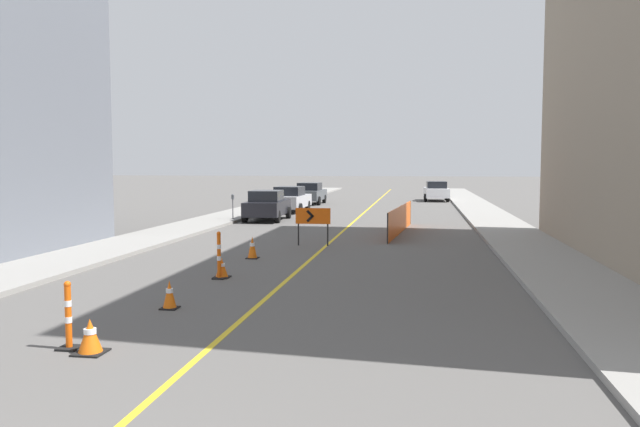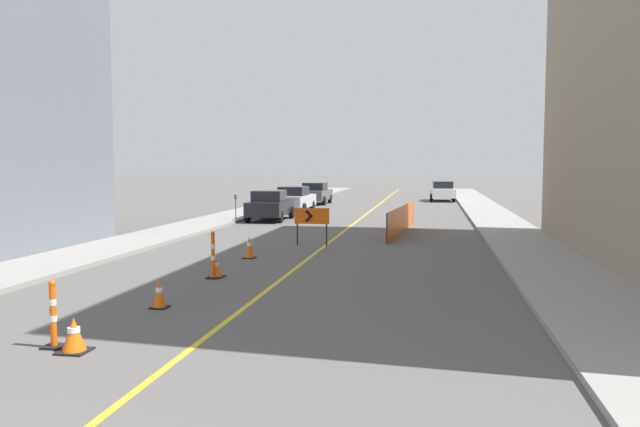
{
  "view_description": "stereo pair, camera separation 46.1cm",
  "coord_description": "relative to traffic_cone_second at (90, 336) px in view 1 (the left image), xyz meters",
  "views": [
    {
      "loc": [
        3.33,
        -2.89,
        2.97
      ],
      "look_at": [
        -0.58,
        21.56,
        1.0
      ],
      "focal_mm": 35.0,
      "sensor_mm": 36.0,
      "label": 1
    },
    {
      "loc": [
        3.78,
        -2.82,
        2.97
      ],
      "look_at": [
        -0.58,
        21.56,
        1.0
      ],
      "focal_mm": 35.0,
      "sensor_mm": 36.0,
      "label": 2
    }
  ],
  "objects": [
    {
      "name": "lane_stripe",
      "position": [
        1.75,
        29.57,
        -0.27
      ],
      "size": [
        0.12,
        71.14,
        0.01
      ],
      "color": "gold",
      "rests_on": "ground_plane"
    },
    {
      "name": "sidewalk_left",
      "position": [
        -5.4,
        29.57,
        -0.21
      ],
      "size": [
        2.66,
        71.14,
        0.13
      ],
      "color": "gray",
      "rests_on": "ground_plane"
    },
    {
      "name": "sidewalk_right",
      "position": [
        8.9,
        29.57,
        -0.21
      ],
      "size": [
        2.66,
        71.14,
        0.13
      ],
      "color": "gray",
      "rests_on": "ground_plane"
    },
    {
      "name": "traffic_cone_second",
      "position": [
        0.0,
        0.0,
        0.0
      ],
      "size": [
        0.47,
        0.47,
        0.56
      ],
      "color": "black",
      "rests_on": "ground_plane"
    },
    {
      "name": "traffic_cone_third",
      "position": [
        0.03,
        3.08,
        0.02
      ],
      "size": [
        0.35,
        0.35,
        0.59
      ],
      "color": "black",
      "rests_on": "ground_plane"
    },
    {
      "name": "traffic_cone_fourth",
      "position": [
        -0.01,
        6.62,
        -0.01
      ],
      "size": [
        0.41,
        0.41,
        0.53
      ],
      "color": "black",
      "rests_on": "ground_plane"
    },
    {
      "name": "traffic_cone_fifth",
      "position": [
        -0.1,
        9.98,
        0.07
      ],
      "size": [
        0.37,
        0.37,
        0.7
      ],
      "color": "black",
      "rests_on": "ground_plane"
    },
    {
      "name": "delineator_post_front",
      "position": [
        -0.46,
        0.16,
        0.2
      ],
      "size": [
        0.33,
        0.33,
        1.11
      ],
      "color": "black",
      "rests_on": "ground_plane"
    },
    {
      "name": "delineator_post_rear",
      "position": [
        -0.02,
        6.46,
        0.26
      ],
      "size": [
        0.31,
        0.31,
        1.24
      ],
      "color": "black",
      "rests_on": "ground_plane"
    },
    {
      "name": "arrow_barricade_primary",
      "position": [
        1.27,
        13.31,
        0.74
      ],
      "size": [
        1.27,
        0.1,
        1.38
      ],
      "rotation": [
        0.0,
        0.0,
        0.03
      ],
      "color": "#EF560C",
      "rests_on": "ground_plane"
    },
    {
      "name": "safety_mesh_fence",
      "position": [
        4.29,
        18.11,
        0.31
      ],
      "size": [
        0.77,
        7.92,
        1.16
      ],
      "rotation": [
        0.0,
        0.0,
        1.48
      ],
      "color": "#EF560C",
      "rests_on": "ground_plane"
    },
    {
      "name": "parked_car_curb_near",
      "position": [
        -2.83,
        22.97,
        0.53
      ],
      "size": [
        2.0,
        4.38,
        1.59
      ],
      "rotation": [
        0.0,
        0.0,
        0.05
      ],
      "color": "black",
      "rests_on": "ground_plane"
    },
    {
      "name": "parked_car_curb_mid",
      "position": [
        -2.81,
        28.76,
        0.53
      ],
      "size": [
        1.96,
        4.36,
        1.59
      ],
      "rotation": [
        0.0,
        0.0,
        -0.04
      ],
      "color": "#B7B7BC",
      "rests_on": "ground_plane"
    },
    {
      "name": "parked_car_curb_far",
      "position": [
        -2.94,
        36.63,
        0.53
      ],
      "size": [
        1.95,
        4.34,
        1.59
      ],
      "rotation": [
        0.0,
        0.0,
        -0.03
      ],
      "color": "#474C51",
      "rests_on": "ground_plane"
    },
    {
      "name": "parked_car_opposite_side",
      "position": [
        6.41,
        42.03,
        0.53
      ],
      "size": [
        2.01,
        4.38,
        1.59
      ],
      "rotation": [
        0.0,
        0.0,
        0.05
      ],
      "color": "silver",
      "rests_on": "ground_plane"
    },
    {
      "name": "parking_meter_near_curb",
      "position": [
        -4.42,
        22.04,
        0.78
      ],
      "size": [
        0.12,
        0.11,
        1.3
      ],
      "color": "#4C4C51",
      "rests_on": "sidewalk_left"
    }
  ]
}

